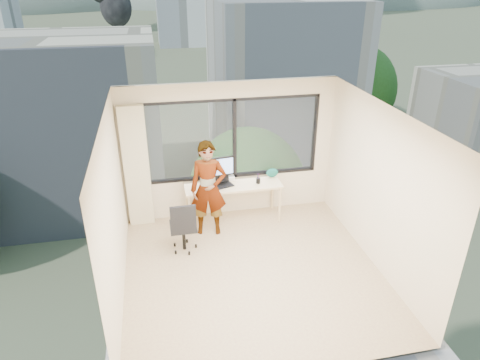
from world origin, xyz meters
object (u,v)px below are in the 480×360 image
object	(u,v)px
chair	(183,225)
person	(208,189)
handbag	(272,173)
monitor	(220,170)
laptop	(223,180)
desk	(233,202)
game_console	(226,177)

from	to	relation	value
chair	person	world-z (taller)	person
person	handbag	xyz separation A→B (m)	(1.31, 0.51, -0.04)
person	monitor	world-z (taller)	person
chair	laptop	size ratio (longest dim) A/B	2.75
desk	handbag	bearing A→B (deg)	11.32
desk	monitor	xyz separation A→B (m)	(-0.23, 0.06, 0.65)
monitor	game_console	xyz separation A→B (m)	(0.15, 0.19, -0.24)
desk	chair	world-z (taller)	chair
chair	person	distance (m)	0.80
chair	monitor	distance (m)	1.30
chair	laptop	world-z (taller)	chair
chair	game_console	world-z (taller)	chair
person	laptop	world-z (taller)	person
game_console	laptop	bearing A→B (deg)	-111.84
handbag	monitor	bearing A→B (deg)	-160.52
chair	monitor	xyz separation A→B (m)	(0.79, 0.89, 0.54)
monitor	handbag	distance (m)	1.05
chair	person	size ratio (longest dim) A/B	0.56
person	game_console	bearing A→B (deg)	63.81
chair	laptop	distance (m)	1.21
desk	chair	size ratio (longest dim) A/B	1.85
desk	game_console	bearing A→B (deg)	106.75
laptop	handbag	world-z (taller)	laptop
chair	handbag	bearing A→B (deg)	28.10
desk	chair	distance (m)	1.31
chair	person	xyz separation A→B (m)	(0.51, 0.47, 0.39)
person	monitor	bearing A→B (deg)	65.02
desk	game_console	world-z (taller)	game_console
person	laptop	xyz separation A→B (m)	(0.32, 0.33, -0.02)
monitor	handbag	xyz separation A→B (m)	(1.03, 0.10, -0.18)
monitor	handbag	world-z (taller)	monitor
monitor	desk	bearing A→B (deg)	-23.50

